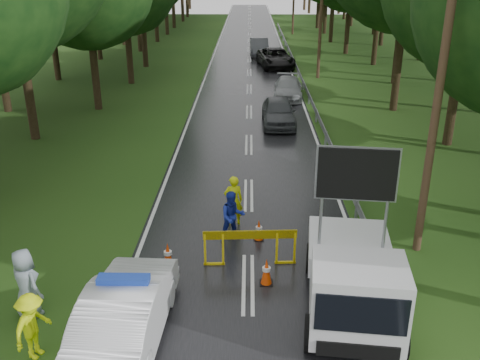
{
  "coord_description": "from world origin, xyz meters",
  "views": [
    {
      "loc": [
        -0.01,
        -12.55,
        8.26
      ],
      "look_at": [
        -0.3,
        4.36,
        1.3
      ],
      "focal_mm": 40.0,
      "sensor_mm": 36.0,
      "label": 1
    }
  ],
  "objects_px": {
    "police_sedan": "(127,311)",
    "queue_car_fourth": "(259,47)",
    "queue_car_first": "(279,112)",
    "officer": "(233,201)",
    "queue_car_second": "(288,88)",
    "queue_car_third": "(276,58)",
    "work_truck": "(353,278)",
    "barrier": "(250,239)",
    "civilian": "(233,217)"
  },
  "relations": [
    {
      "from": "barrier",
      "to": "queue_car_fourth",
      "type": "height_order",
      "value": "queue_car_fourth"
    },
    {
      "from": "police_sedan",
      "to": "civilian",
      "type": "height_order",
      "value": "police_sedan"
    },
    {
      "from": "civilian",
      "to": "barrier",
      "type": "bearing_deg",
      "value": -84.93
    },
    {
      "from": "queue_car_first",
      "to": "queue_car_second",
      "type": "height_order",
      "value": "queue_car_first"
    },
    {
      "from": "civilian",
      "to": "queue_car_second",
      "type": "xyz_separation_m",
      "value": [
        3.01,
        19.14,
        -0.19
      ]
    },
    {
      "from": "queue_car_second",
      "to": "barrier",
      "type": "bearing_deg",
      "value": -93.02
    },
    {
      "from": "civilian",
      "to": "queue_car_fourth",
      "type": "relative_size",
      "value": 0.35
    },
    {
      "from": "police_sedan",
      "to": "queue_car_third",
      "type": "distance_m",
      "value": 35.03
    },
    {
      "from": "barrier",
      "to": "queue_car_third",
      "type": "height_order",
      "value": "queue_car_third"
    },
    {
      "from": "work_truck",
      "to": "civilian",
      "type": "xyz_separation_m",
      "value": [
        -3.07,
        3.84,
        -0.25
      ]
    },
    {
      "from": "police_sedan",
      "to": "civilian",
      "type": "relative_size",
      "value": 2.88
    },
    {
      "from": "police_sedan",
      "to": "officer",
      "type": "bearing_deg",
      "value": -108.72
    },
    {
      "from": "barrier",
      "to": "police_sedan",
      "type": "bearing_deg",
      "value": -133.32
    },
    {
      "from": "civilian",
      "to": "queue_car_fourth",
      "type": "bearing_deg",
      "value": 72.54
    },
    {
      "from": "officer",
      "to": "queue_car_first",
      "type": "height_order",
      "value": "officer"
    },
    {
      "from": "queue_car_third",
      "to": "queue_car_second",
      "type": "bearing_deg",
      "value": -95.98
    },
    {
      "from": "barrier",
      "to": "queue_car_first",
      "type": "bearing_deg",
      "value": 80.71
    },
    {
      "from": "barrier",
      "to": "civilian",
      "type": "distance_m",
      "value": 1.58
    },
    {
      "from": "queue_car_first",
      "to": "queue_car_fourth",
      "type": "height_order",
      "value": "queue_car_fourth"
    },
    {
      "from": "queue_car_fourth",
      "to": "officer",
      "type": "bearing_deg",
      "value": -93.71
    },
    {
      "from": "civilian",
      "to": "officer",
      "type": "bearing_deg",
      "value": 75.04
    },
    {
      "from": "work_truck",
      "to": "queue_car_fourth",
      "type": "distance_m",
      "value": 39.7
    },
    {
      "from": "work_truck",
      "to": "queue_car_third",
      "type": "distance_m",
      "value": 33.67
    },
    {
      "from": "queue_car_first",
      "to": "barrier",
      "type": "bearing_deg",
      "value": -96.69
    },
    {
      "from": "barrier",
      "to": "queue_car_second",
      "type": "bearing_deg",
      "value": 80.0
    },
    {
      "from": "work_truck",
      "to": "queue_car_third",
      "type": "relative_size",
      "value": 0.94
    },
    {
      "from": "work_truck",
      "to": "civilian",
      "type": "relative_size",
      "value": 3.13
    },
    {
      "from": "queue_car_fourth",
      "to": "police_sedan",
      "type": "bearing_deg",
      "value": -96.59
    },
    {
      "from": "barrier",
      "to": "officer",
      "type": "distance_m",
      "value": 2.64
    },
    {
      "from": "police_sedan",
      "to": "barrier",
      "type": "xyz_separation_m",
      "value": [
        2.85,
        3.38,
        0.06
      ]
    },
    {
      "from": "queue_car_first",
      "to": "queue_car_second",
      "type": "distance_m",
      "value": 6.28
    },
    {
      "from": "officer",
      "to": "barrier",
      "type": "bearing_deg",
      "value": 90.36
    },
    {
      "from": "police_sedan",
      "to": "work_truck",
      "type": "distance_m",
      "value": 5.47
    },
    {
      "from": "queue_car_third",
      "to": "queue_car_fourth",
      "type": "xyz_separation_m",
      "value": [
        -1.26,
        6.0,
        0.01
      ]
    },
    {
      "from": "police_sedan",
      "to": "civilian",
      "type": "bearing_deg",
      "value": -112.97
    },
    {
      "from": "police_sedan",
      "to": "queue_car_fourth",
      "type": "distance_m",
      "value": 40.85
    },
    {
      "from": "police_sedan",
      "to": "queue_car_second",
      "type": "distance_m",
      "value": 24.58
    },
    {
      "from": "civilian",
      "to": "queue_car_fourth",
      "type": "xyz_separation_m",
      "value": [
        1.42,
        35.82,
        -0.05
      ]
    },
    {
      "from": "barrier",
      "to": "work_truck",
      "type": "bearing_deg",
      "value": -46.35
    },
    {
      "from": "queue_car_first",
      "to": "queue_car_fourth",
      "type": "xyz_separation_m",
      "value": [
        -0.67,
        22.89,
        0.04
      ]
    },
    {
      "from": "police_sedan",
      "to": "queue_car_first",
      "type": "relative_size",
      "value": 1.11
    },
    {
      "from": "police_sedan",
      "to": "queue_car_fourth",
      "type": "bearing_deg",
      "value": -92.86
    },
    {
      "from": "officer",
      "to": "queue_car_first",
      "type": "bearing_deg",
      "value": -111.74
    },
    {
      "from": "work_truck",
      "to": "barrier",
      "type": "xyz_separation_m",
      "value": [
        -2.52,
        2.36,
        -0.24
      ]
    },
    {
      "from": "work_truck",
      "to": "barrier",
      "type": "height_order",
      "value": "work_truck"
    },
    {
      "from": "barrier",
      "to": "queue_car_third",
      "type": "bearing_deg",
      "value": 82.91
    },
    {
      "from": "barrier",
      "to": "officer",
      "type": "height_order",
      "value": "officer"
    },
    {
      "from": "queue_car_fourth",
      "to": "barrier",
      "type": "bearing_deg",
      "value": -92.7
    },
    {
      "from": "work_truck",
      "to": "queue_car_second",
      "type": "relative_size",
      "value": 1.19
    },
    {
      "from": "queue_car_third",
      "to": "queue_car_first",
      "type": "bearing_deg",
      "value": -99.75
    }
  ]
}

